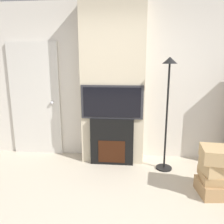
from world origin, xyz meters
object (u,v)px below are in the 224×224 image
Objects in this scene: television at (112,102)px; box_stack at (218,172)px; floor_lamp at (168,95)px; fireplace at (112,141)px.

television reaches higher than box_stack.
floor_lamp is 1.26m from box_stack.
television is at bearing 172.17° from floor_lamp.
floor_lamp is (0.86, -0.12, 0.82)m from fireplace.
box_stack is at bearing -28.39° from television.
fireplace is at bearing 90.00° from television.
television is 1.55× the size of box_stack.
fireplace reaches higher than box_stack.
television is at bearing 151.61° from box_stack.
floor_lamp is (0.86, -0.12, 0.15)m from television.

